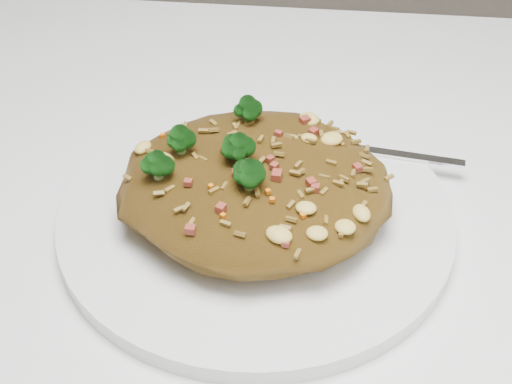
# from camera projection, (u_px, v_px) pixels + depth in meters

# --- Properties ---
(dining_table) EXTENTS (1.20, 0.80, 0.75)m
(dining_table) POSITION_uv_depth(u_px,v_px,m) (277.00, 344.00, 0.56)
(dining_table) COLOR white
(dining_table) RESTS_ON ground
(plate) EXTENTS (0.29, 0.29, 0.01)m
(plate) POSITION_uv_depth(u_px,v_px,m) (256.00, 215.00, 0.53)
(plate) COLOR white
(plate) RESTS_ON dining_table
(fried_rice) EXTENTS (0.20, 0.18, 0.07)m
(fried_rice) POSITION_uv_depth(u_px,v_px,m) (255.00, 176.00, 0.50)
(fried_rice) COLOR brown
(fried_rice) RESTS_ON plate
(fork) EXTENTS (0.16, 0.04, 0.00)m
(fork) POSITION_uv_depth(u_px,v_px,m) (372.00, 151.00, 0.57)
(fork) COLOR silver
(fork) RESTS_ON plate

